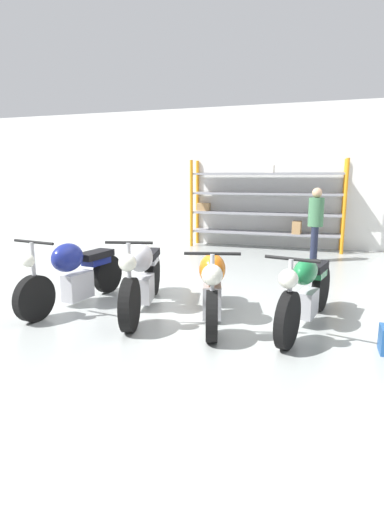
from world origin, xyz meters
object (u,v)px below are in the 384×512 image
Objects in this scene: motorcycle_orange at (212,287)px; motorcycle_green at (306,290)px; motorcycle_blue at (75,272)px; motorcycle_silver at (142,276)px; shelving_rack at (264,204)px; person_browsing at (316,219)px.

motorcycle_orange is 0.93× the size of motorcycle_green.
motorcycle_blue is 2.02m from motorcycle_orange.
motorcycle_blue is at bearing -98.95° from motorcycle_silver.
motorcycle_silver is at bearing -99.71° from shelving_rack.
person_browsing is at bearing 139.03° from motorcycle_silver.
motorcycle_orange is 1.21× the size of person_browsing.
motorcycle_blue reaches higher than motorcycle_orange.
motorcycle_blue is (-1.95, -5.52, -0.65)m from shelving_rack.
motorcycle_silver is at bearing -110.42° from motorcycle_orange.
shelving_rack reaches higher than motorcycle_blue.
motorcycle_green is at bearing 81.55° from motorcycle_orange.
motorcycle_blue is at bearing -75.15° from motorcycle_green.
motorcycle_orange is 4.40m from person_browsing.
motorcycle_green is at bearing 77.49° from motorcycle_silver.
motorcycle_silver is (-0.93, -5.45, -0.65)m from shelving_rack.
motorcycle_green is at bearing 96.00° from person_browsing.
motorcycle_silver reaches higher than motorcycle_blue.
motorcycle_silver is 2.15m from motorcycle_green.
motorcycle_silver is 4.67m from person_browsing.
motorcycle_green is at bearing 100.52° from motorcycle_blue.
person_browsing is (1.19, 4.21, 0.49)m from motorcycle_orange.
motorcycle_orange is 1.15m from motorcycle_green.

